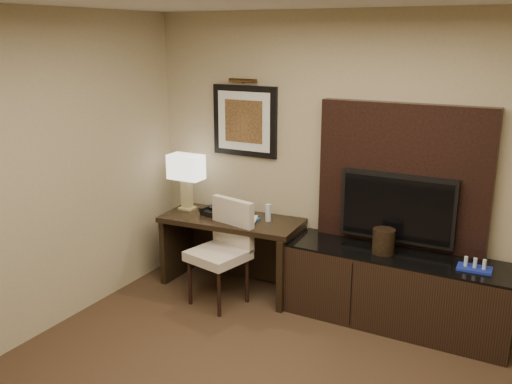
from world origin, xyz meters
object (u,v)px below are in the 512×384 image
Objects in this scene: water_bottle at (268,213)px; minibar_tray at (475,264)px; desk at (232,253)px; credenza at (396,290)px; tv at (397,208)px; desk_chair at (218,254)px; ice_bucket at (383,241)px; desk_phone at (212,210)px; table_lamp at (187,181)px.

minibar_tray is (1.91, -0.11, -0.11)m from water_bottle.
desk is at bearing -166.24° from water_bottle.
credenza is 0.71m from tv.
ice_bucket is at bearing 26.03° from desk_chair.
desk_chair is at bearing -123.09° from water_bottle.
tv is 4.68× the size of ice_bucket.
desk_phone is at bearing -173.98° from tv.
ice_bucket reaches higher than minibar_tray.
desk_phone reaches higher than minibar_tray.
tv is 5.48× the size of desk_phone.
credenza is at bearing -3.37° from desk.
table_lamp is 2.85m from minibar_tray.
desk_chair is at bearing -83.72° from desk.
desk_chair is at bearing -165.56° from credenza.
water_bottle is (0.58, 0.09, 0.04)m from desk_phone.
desk is 6.45× the size of ice_bucket.
desk_phone reaches higher than desk.
ice_bucket is (2.08, -0.05, -0.27)m from table_lamp.
tv reaches higher than minibar_tray.
desk_chair is 2.24m from minibar_tray.
tv is at bearing 3.86° from table_lamp.
credenza is at bearing 175.81° from minibar_tray.
desk_chair is 5.46× the size of desk_phone.
desk is 1.65m from credenza.
table_lamp is 2.10m from ice_bucket.
desk_chair is at bearing -33.28° from table_lamp.
desk is 0.59m from water_bottle.
desk_chair is 5.97× the size of water_bottle.
desk_chair is 1.52m from ice_bucket.
minibar_tray is (0.62, -0.05, 0.38)m from credenza.
tv is 0.32m from ice_bucket.
credenza is 0.46m from ice_bucket.
water_bottle is 0.78× the size of ice_bucket.
desk_chair is at bearing -159.85° from tv.
water_bottle is at bearing 175.33° from ice_bucket.
table_lamp reaches higher than ice_bucket.
table_lamp is 0.42m from desk_phone.
credenza is 1.93m from desk_phone.
water_bottle is at bearing 2.63° from table_lamp.
water_bottle reaches higher than desk.
water_bottle is (0.36, 0.09, 0.45)m from desk.
desk_phone is 0.85× the size of ice_bucket.
ice_bucket is (-0.13, -0.03, 0.44)m from credenza.
table_lamp is at bearing -176.61° from desk_phone.
tv is 3.77× the size of minibar_tray.
table_lamp reaches higher than desk_phone.
tv reaches higher than water_bottle.
tv is 1.00× the size of desk_chair.
water_bottle is at bearing 9.54° from desk.
table_lamp reaches higher than desk.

